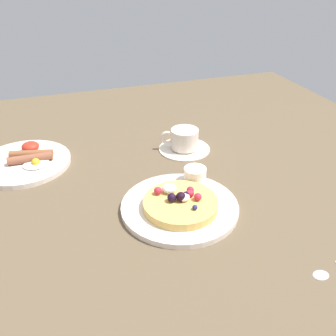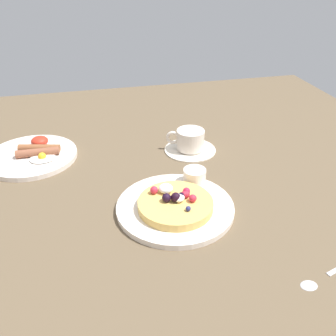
{
  "view_description": "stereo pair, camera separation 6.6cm",
  "coord_description": "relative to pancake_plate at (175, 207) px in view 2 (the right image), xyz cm",
  "views": [
    {
      "loc": [
        -19.02,
        -65.94,
        46.56
      ],
      "look_at": [
        3.8,
        1.85,
        4.0
      ],
      "focal_mm": 39.6,
      "sensor_mm": 36.0,
      "label": 1
    },
    {
      "loc": [
        -12.64,
        -67.76,
        46.56
      ],
      "look_at": [
        3.8,
        1.85,
        4.0
      ],
      "focal_mm": 39.6,
      "sensor_mm": 36.0,
      "label": 2
    }
  ],
  "objects": [
    {
      "name": "teaspoon",
      "position": [
        19.1,
        -23.41,
        -0.36
      ],
      "size": [
        14.5,
        5.34,
        0.6
      ],
      "color": "silver",
      "rests_on": "ground_plane"
    },
    {
      "name": "coffee_cup",
      "position": [
        10.18,
        24.53,
        2.73
      ],
      "size": [
        9.89,
        7.29,
        5.18
      ],
      "color": "white",
      "rests_on": "coffee_saucer"
    },
    {
      "name": "pancake_plate",
      "position": [
        0.0,
        0.0,
        0.0
      ],
      "size": [
        24.22,
        24.22,
        1.21
      ],
      "primitive_type": "cylinder",
      "color": "white",
      "rests_on": "ground_plane"
    },
    {
      "name": "coffee_saucer",
      "position": [
        10.34,
        24.47,
        -0.28
      ],
      "size": [
        13.64,
        13.64,
        0.65
      ],
      "primitive_type": "cylinder",
      "color": "white",
      "rests_on": "ground_plane"
    },
    {
      "name": "ground_plane",
      "position": [
        -2.88,
        8.41,
        -2.1
      ],
      "size": [
        151.13,
        143.63,
        3.0
      ],
      "primitive_type": "cube",
      "color": "brown"
    },
    {
      "name": "fried_breakfast",
      "position": [
        -28.35,
        30.22,
        1.6
      ],
      "size": [
        10.91,
        13.1,
        2.63
      ],
      "color": "brown",
      "rests_on": "breakfast_plate"
    },
    {
      "name": "breakfast_plate",
      "position": [
        -30.53,
        29.56,
        0.01
      ],
      "size": [
        22.92,
        22.92,
        1.24
      ],
      "primitive_type": "cylinder",
      "color": "white",
      "rests_on": "ground_plane"
    },
    {
      "name": "syrup_ramekin",
      "position": [
        6.27,
        7.24,
        2.34
      ],
      "size": [
        5.05,
        5.05,
        3.38
      ],
      "color": "white",
      "rests_on": "pancake_plate"
    },
    {
      "name": "pancake_with_berries",
      "position": [
        -0.19,
        -0.84,
        1.7
      ],
      "size": [
        15.26,
        15.26,
        3.72
      ],
      "color": "#E0B45A",
      "rests_on": "pancake_plate"
    }
  ]
}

